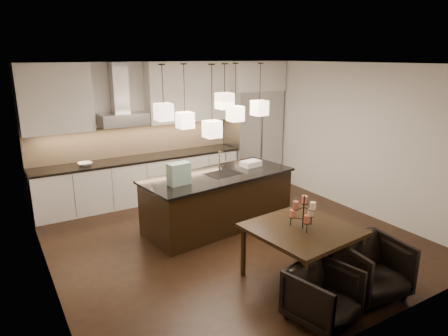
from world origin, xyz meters
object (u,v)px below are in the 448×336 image
refrigerator (253,137)px  armchair_right (371,267)px  dining_table (301,254)px  island_body (218,201)px  armchair_left (323,295)px

refrigerator → armchair_right: bearing=-107.1°
armchair_right → dining_table: bearing=134.1°
dining_table → armchair_right: 0.88m
island_body → armchair_left: island_body is taller
refrigerator → dining_table: bearing=-116.5°
island_body → armchair_right: bearing=-85.4°
refrigerator → dining_table: size_ratio=1.72×
refrigerator → armchair_left: 5.35m
island_body → dining_table: island_body is taller
refrigerator → dining_table: refrigerator is taller
armchair_right → armchair_left: bearing=-167.4°
island_body → armchair_right: 2.87m
island_body → dining_table: 2.11m
island_body → armchair_left: bearing=-103.6°
dining_table → armchair_right: size_ratio=1.59×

